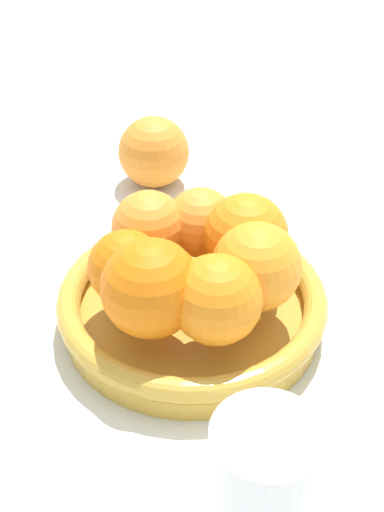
{
  "coord_description": "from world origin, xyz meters",
  "views": [
    {
      "loc": [
        -0.32,
        -0.37,
        0.45
      ],
      "look_at": [
        0.0,
        0.0,
        0.08
      ],
      "focal_mm": 50.0,
      "sensor_mm": 36.0,
      "label": 1
    }
  ],
  "objects": [
    {
      "name": "drinking_glass",
      "position": [
        -0.11,
        -0.2,
        0.06
      ],
      "size": [
        0.07,
        0.07,
        0.11
      ],
      "primitive_type": "cylinder",
      "color": "white",
      "rests_on": "ground_plane"
    },
    {
      "name": "orange_pile",
      "position": [
        -0.0,
        -0.01,
        0.08
      ],
      "size": [
        0.19,
        0.19,
        0.08
      ],
      "color": "orange",
      "rests_on": "fruit_bowl"
    },
    {
      "name": "ground_plane",
      "position": [
        0.0,
        0.0,
        0.0
      ],
      "size": [
        4.0,
        4.0,
        0.0
      ],
      "primitive_type": "plane",
      "color": "silver"
    },
    {
      "name": "stray_orange",
      "position": [
        0.13,
        0.22,
        0.04
      ],
      "size": [
        0.08,
        0.08,
        0.08
      ],
      "primitive_type": "sphere",
      "color": "orange",
      "rests_on": "ground_plane"
    },
    {
      "name": "fruit_bowl",
      "position": [
        0.0,
        0.0,
        0.02
      ],
      "size": [
        0.25,
        0.25,
        0.04
      ],
      "color": "gold",
      "rests_on": "ground_plane"
    }
  ]
}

